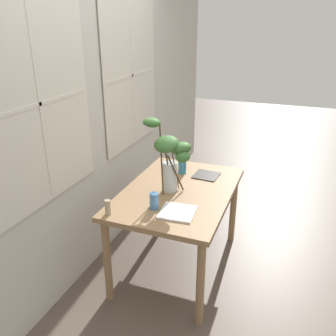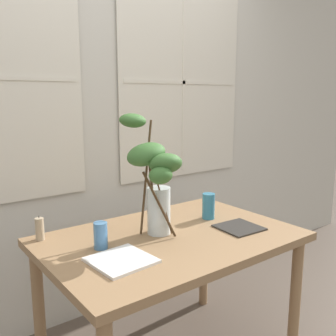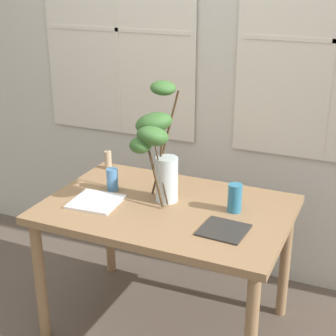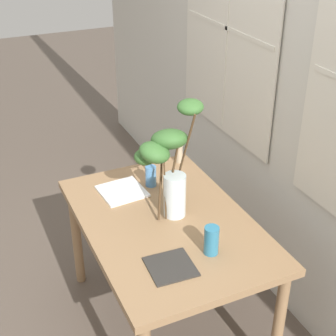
{
  "view_description": "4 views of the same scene",
  "coord_description": "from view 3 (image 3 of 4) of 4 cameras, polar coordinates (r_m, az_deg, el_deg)",
  "views": [
    {
      "loc": [
        -2.46,
        -0.84,
        2.02
      ],
      "look_at": [
        0.03,
        0.1,
        0.91
      ],
      "focal_mm": 38.13,
      "sensor_mm": 36.0,
      "label": 1
    },
    {
      "loc": [
        -1.11,
        -1.43,
        1.44
      ],
      "look_at": [
        0.02,
        0.04,
        1.08
      ],
      "focal_mm": 40.56,
      "sensor_mm": 36.0,
      "label": 2
    },
    {
      "loc": [
        0.98,
        -2.19,
        1.89
      ],
      "look_at": [
        -0.04,
        0.11,
        0.91
      ],
      "focal_mm": 54.96,
      "sensor_mm": 36.0,
      "label": 3
    },
    {
      "loc": [
        1.98,
        -0.9,
        2.28
      ],
      "look_at": [
        -0.08,
        0.05,
        1.01
      ],
      "focal_mm": 53.66,
      "sensor_mm": 36.0,
      "label": 4
    }
  ],
  "objects": [
    {
      "name": "vase_with_branches",
      "position": [
        2.61,
        -1.12,
        2.67
      ],
      "size": [
        0.25,
        0.42,
        0.61
      ],
      "color": "silver",
      "rests_on": "dining_table"
    },
    {
      "name": "ground",
      "position": [
        3.05,
        -0.13,
        -16.89
      ],
      "size": [
        14.0,
        14.0,
        0.0
      ],
      "primitive_type": "plane",
      "color": "brown"
    },
    {
      "name": "plate_square_left",
      "position": [
        2.72,
        -8.01,
        -3.71
      ],
      "size": [
        0.26,
        0.26,
        0.01
      ],
      "primitive_type": "cube",
      "rotation": [
        0.0,
        0.0,
        0.08
      ],
      "color": "white",
      "rests_on": "dining_table"
    },
    {
      "name": "dining_table",
      "position": [
        2.7,
        -0.15,
        -5.89
      ],
      "size": [
        1.26,
        0.84,
        0.74
      ],
      "color": "#93704C",
      "rests_on": "ground"
    },
    {
      "name": "drinking_glass_blue_left",
      "position": [
        2.84,
        -6.19,
        -1.27
      ],
      "size": [
        0.06,
        0.06,
        0.12
      ],
      "primitive_type": "cylinder",
      "color": "#4C84BC",
      "rests_on": "dining_table"
    },
    {
      "name": "plate_square_right",
      "position": [
        2.43,
        6.2,
        -6.84
      ],
      "size": [
        0.22,
        0.22,
        0.01
      ],
      "primitive_type": "cube",
      "rotation": [
        0.0,
        0.0,
        -0.06
      ],
      "color": "#2D2B28",
      "rests_on": "dining_table"
    },
    {
      "name": "drinking_glass_blue_right",
      "position": [
        2.59,
        7.42,
        -3.31
      ],
      "size": [
        0.07,
        0.07,
        0.15
      ],
      "primitive_type": "cylinder",
      "color": "teal",
      "rests_on": "dining_table"
    },
    {
      "name": "back_wall_with_windows",
      "position": [
        3.15,
        5.88,
        14.81
      ],
      "size": [
        5.73,
        0.14,
        3.07
      ],
      "color": "beige",
      "rests_on": "ground"
    },
    {
      "name": "pillar_candle",
      "position": [
        3.15,
        -6.66,
        0.9
      ],
      "size": [
        0.04,
        0.04,
        0.12
      ],
      "color": "tan",
      "rests_on": "dining_table"
    }
  ]
}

